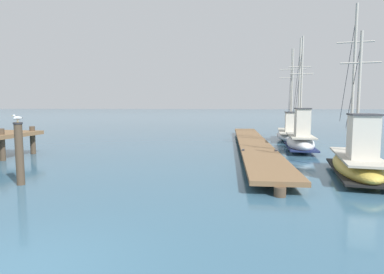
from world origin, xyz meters
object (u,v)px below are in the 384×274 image
(fishing_boat_1, at_px, (300,138))
(fishing_boat_2, at_px, (357,160))
(fishing_boat_0, at_px, (291,132))
(perched_seagull, at_px, (18,118))
(mooring_piling, at_px, (19,153))

(fishing_boat_1, relative_size, fishing_boat_2, 0.94)
(fishing_boat_0, distance_m, fishing_boat_1, 5.81)
(fishing_boat_2, bearing_deg, perched_seagull, -169.60)
(fishing_boat_2, bearing_deg, fishing_boat_1, 93.79)
(fishing_boat_1, distance_m, fishing_boat_2, 6.89)
(mooring_piling, bearing_deg, fishing_boat_0, 50.62)
(mooring_piling, relative_size, perched_seagull, 5.89)
(mooring_piling, distance_m, perched_seagull, 1.18)
(fishing_boat_2, xyz_separation_m, perched_seagull, (-11.93, -2.19, 1.62))
(mooring_piling, bearing_deg, fishing_boat_1, 38.30)
(fishing_boat_2, bearing_deg, mooring_piling, -169.58)
(fishing_boat_0, bearing_deg, mooring_piling, -129.38)
(perched_seagull, bearing_deg, fishing_boat_0, 50.61)
(fishing_boat_1, bearing_deg, perched_seagull, -141.71)
(perched_seagull, bearing_deg, fishing_boat_2, 10.40)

